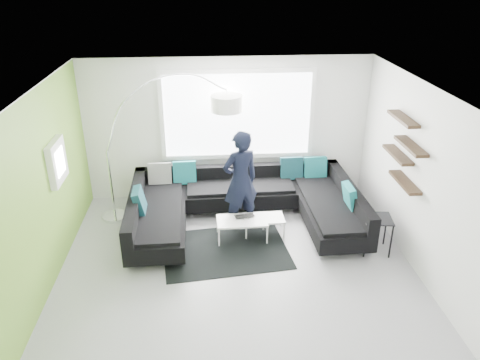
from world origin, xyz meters
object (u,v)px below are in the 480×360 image
laptop (245,218)px  arc_lamp (107,152)px  coffee_table (253,226)px  person (240,181)px  side_table (376,234)px  sectional_sofa (245,208)px

laptop → arc_lamp: bearing=149.0°
coffee_table → person: bearing=118.3°
coffee_table → side_table: bearing=-18.7°
sectional_sofa → side_table: (2.08, -0.92, -0.07)m
sectional_sofa → coffee_table: sectional_sofa is taller
coffee_table → side_table: 2.06m
person → laptop: person is taller
arc_lamp → side_table: bearing=-22.3°
person → side_table: bearing=133.1°
arc_lamp → laptop: size_ratio=7.08×
person → arc_lamp: bearing=-34.6°
coffee_table → arc_lamp: bearing=160.5°
coffee_table → laptop: laptop is taller
sectional_sofa → laptop: size_ratio=10.85×
side_table → person: size_ratio=0.34×
person → laptop: (0.06, -0.36, -0.53)m
sectional_sofa → coffee_table: bearing=-69.3°
sectional_sofa → person: (-0.07, 0.04, 0.53)m
arc_lamp → side_table: (4.47, -1.46, -1.02)m
coffee_table → person: size_ratio=0.61×
arc_lamp → laptop: arc_lamp is taller
arc_lamp → laptop: bearing=-24.0°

